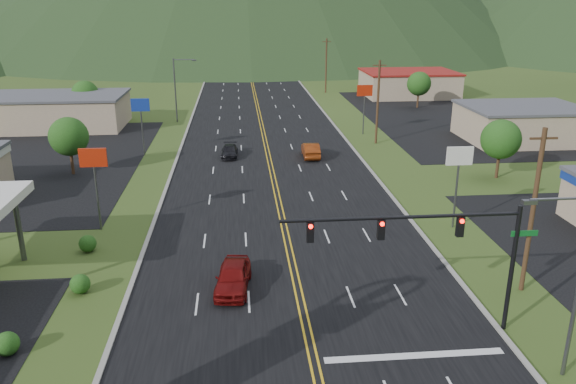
{
  "coord_description": "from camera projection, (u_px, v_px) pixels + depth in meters",
  "views": [
    {
      "loc": [
        -3.35,
        -10.87,
        16.63
      ],
      "look_at": [
        -0.13,
        24.41,
        4.5
      ],
      "focal_mm": 35.0,
      "sensor_mm": 36.0,
      "label": 1
    }
  ],
  "objects": [
    {
      "name": "tree_east_b",
      "position": [
        419.0,
        84.0,
        90.38
      ],
      "size": [
        3.84,
        3.84,
        5.82
      ],
      "color": "#382314",
      "rests_on": "ground"
    },
    {
      "name": "car_red_near",
      "position": [
        233.0,
        277.0,
        33.77
      ],
      "size": [
        2.48,
        5.03,
        1.65
      ],
      "primitive_type": "imported",
      "rotation": [
        0.0,
        0.0,
        -0.11
      ],
      "color": "maroon",
      "rests_on": "ground"
    },
    {
      "name": "car_red_far",
      "position": [
        311.0,
        150.0,
        62.47
      ],
      "size": [
        1.82,
        4.95,
        1.62
      ],
      "primitive_type": "imported",
      "rotation": [
        0.0,
        0.0,
        3.12
      ],
      "color": "maroon",
      "rests_on": "ground"
    },
    {
      "name": "building_west_far",
      "position": [
        57.0,
        111.0,
        76.84
      ],
      "size": [
        18.4,
        11.4,
        4.5
      ],
      "color": "tan",
      "rests_on": "ground"
    },
    {
      "name": "pole_sign_west_a",
      "position": [
        94.0,
        166.0,
        41.34
      ],
      "size": [
        2.0,
        0.18,
        6.4
      ],
      "color": "#59595E",
      "rests_on": "ground"
    },
    {
      "name": "tree_west_b",
      "position": [
        85.0,
        94.0,
        80.34
      ],
      "size": [
        3.84,
        3.84,
        5.82
      ],
      "color": "#382314",
      "rests_on": "ground"
    },
    {
      "name": "utility_pole_c",
      "position": [
        326.0,
        65.0,
        104.92
      ],
      "size": [
        1.6,
        0.28,
        10.0
      ],
      "color": "#382314",
      "rests_on": "ground"
    },
    {
      "name": "building_east_far",
      "position": [
        409.0,
        83.0,
        102.39
      ],
      "size": [
        16.4,
        12.4,
        4.5
      ],
      "color": "tan",
      "rests_on": "ground"
    },
    {
      "name": "pole_sign_west_b",
      "position": [
        141.0,
        111.0,
        62.06
      ],
      "size": [
        2.0,
        0.18,
        6.4
      ],
      "color": "#59595E",
      "rests_on": "ground"
    },
    {
      "name": "pole_sign_east_a",
      "position": [
        459.0,
        164.0,
        41.78
      ],
      "size": [
        2.0,
        0.18,
        6.4
      ],
      "color": "#59595E",
      "rests_on": "ground"
    },
    {
      "name": "tree_west_a",
      "position": [
        69.0,
        137.0,
        55.33
      ],
      "size": [
        3.84,
        3.84,
        5.82
      ],
      "color": "#382314",
      "rests_on": "ground"
    },
    {
      "name": "tree_east_a",
      "position": [
        501.0,
        139.0,
        54.24
      ],
      "size": [
        3.84,
        3.84,
        5.82
      ],
      "color": "#382314",
      "rests_on": "ground"
    },
    {
      "name": "streetlight_west",
      "position": [
        177.0,
        86.0,
        79.18
      ],
      "size": [
        3.28,
        0.25,
        9.0
      ],
      "color": "#59595E",
      "rests_on": "ground"
    },
    {
      "name": "streetlight_east",
      "position": [
        574.0,
        275.0,
        24.62
      ],
      "size": [
        3.28,
        0.25,
        9.0
      ],
      "color": "#59595E",
      "rests_on": "ground"
    },
    {
      "name": "utility_pole_d",
      "position": [
        302.0,
        48.0,
        142.61
      ],
      "size": [
        1.6,
        0.28,
        10.0
      ],
      "color": "#382314",
      "rests_on": "ground"
    },
    {
      "name": "utility_pole_b",
      "position": [
        378.0,
        102.0,
        67.24
      ],
      "size": [
        1.6,
        0.28,
        10.0
      ],
      "color": "#382314",
      "rests_on": "ground"
    },
    {
      "name": "utility_pole_a",
      "position": [
        533.0,
        211.0,
        32.37
      ],
      "size": [
        1.6,
        0.28,
        10.0
      ],
      "color": "#382314",
      "rests_on": "ground"
    },
    {
      "name": "traffic_signal",
      "position": [
        439.0,
        240.0,
        27.93
      ],
      "size": [
        13.1,
        0.43,
        7.0
      ],
      "color": "black",
      "rests_on": "ground"
    },
    {
      "name": "pole_sign_east_b",
      "position": [
        365.0,
        96.0,
        71.93
      ],
      "size": [
        2.0,
        0.18,
        6.4
      ],
      "color": "#59595E",
      "rests_on": "ground"
    },
    {
      "name": "car_dark_mid",
      "position": [
        230.0,
        152.0,
        62.61
      ],
      "size": [
        1.92,
        4.36,
        1.25
      ],
      "primitive_type": "imported",
      "rotation": [
        0.0,
        0.0,
        -0.04
      ],
      "color": "black",
      "rests_on": "ground"
    },
    {
      "name": "building_east_mid",
      "position": [
        522.0,
        123.0,
        69.79
      ],
      "size": [
        14.4,
        11.4,
        4.3
      ],
      "color": "tan",
      "rests_on": "ground"
    }
  ]
}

